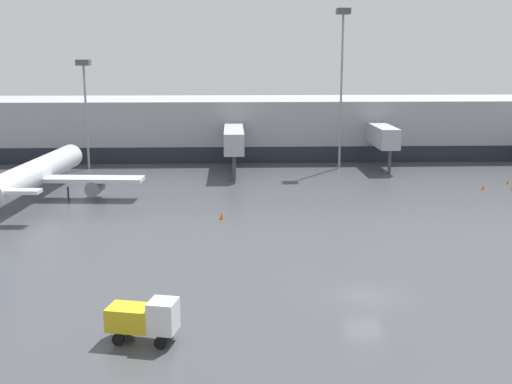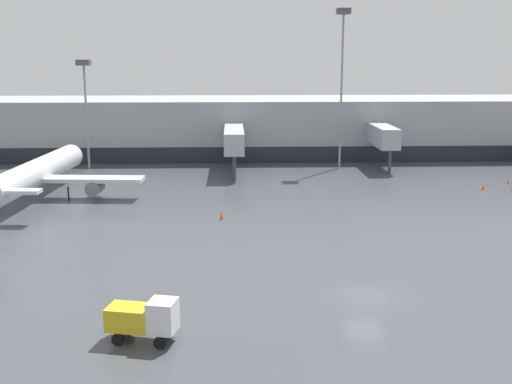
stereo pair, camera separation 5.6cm
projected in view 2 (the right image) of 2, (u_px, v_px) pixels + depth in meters
ground_plane at (364, 296)px, 42.87m from camera, size 320.00×320.00×0.00m
terminal_building at (288, 127)px, 102.32m from camera, size 160.00×30.36×9.00m
parked_jet_1 at (34, 174)px, 71.30m from camera, size 24.40×32.44×8.94m
service_truck_2 at (144, 318)px, 35.87m from camera, size 4.18×2.48×2.50m
traffic_cone_0 at (222, 215)px, 62.79m from camera, size 0.42×0.42×0.77m
traffic_cone_1 at (508, 182)px, 79.83m from camera, size 0.39×0.39×0.55m
traffic_cone_2 at (483, 187)px, 76.43m from camera, size 0.45×0.45×0.60m
apron_light_mast_3 at (343, 46)px, 87.51m from camera, size 1.80×1.80×21.93m
apron_light_mast_4 at (85, 81)px, 88.00m from camera, size 1.80×1.80×15.12m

